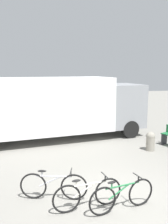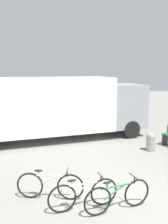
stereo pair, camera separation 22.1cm
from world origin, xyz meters
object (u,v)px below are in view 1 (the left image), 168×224
object	(u,v)px
bicycle_far	(122,196)
bollard_near_bench	(150,140)
bicycle_near	(53,186)
bicycle_middle	(88,194)
delivery_truck	(49,106)

from	to	relation	value
bicycle_far	bollard_near_bench	xyz separation A→B (m)	(2.50, 3.99, 0.05)
bicycle_near	bicycle_middle	bearing A→B (deg)	-23.66
bicycle_middle	bollard_near_bench	bearing A→B (deg)	38.71
bicycle_near	bicycle_middle	world-z (taller)	same
bicycle_near	bollard_near_bench	bearing A→B (deg)	51.51
bicycle_far	bollard_near_bench	bearing A→B (deg)	43.64
bicycle_middle	bollard_near_bench	xyz separation A→B (m)	(3.27, 3.79, 0.05)
bicycle_middle	bicycle_far	distance (m)	0.79
delivery_truck	bollard_near_bench	world-z (taller)	delivery_truck
delivery_truck	bicycle_far	world-z (taller)	delivery_truck
bicycle_middle	bollard_near_bench	world-z (taller)	bollard_near_bench
delivery_truck	bicycle_near	distance (m)	5.59
bicycle_middle	bicycle_far	world-z (taller)	same
bicycle_far	bollard_near_bench	distance (m)	4.71
delivery_truck	bicycle_middle	size ratio (longest dim) A/B	5.45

